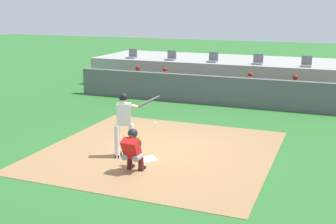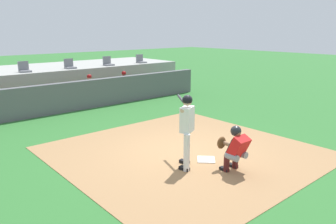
# 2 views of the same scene
# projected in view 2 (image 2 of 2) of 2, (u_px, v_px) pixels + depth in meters

# --- Properties ---
(ground_plane) EXTENTS (80.00, 80.00, 0.00)m
(ground_plane) POSITION_uv_depth(u_px,v_px,m) (185.00, 152.00, 9.06)
(ground_plane) COLOR #2D6B2D
(dirt_infield) EXTENTS (6.40, 6.40, 0.01)m
(dirt_infield) POSITION_uv_depth(u_px,v_px,m) (185.00, 152.00, 9.06)
(dirt_infield) COLOR #9E754C
(dirt_infield) RESTS_ON ground
(home_plate) EXTENTS (0.62, 0.62, 0.02)m
(home_plate) POSITION_uv_depth(u_px,v_px,m) (206.00, 160.00, 8.46)
(home_plate) COLOR white
(home_plate) RESTS_ON dirt_infield
(batter_at_plate) EXTENTS (0.90, 1.24, 1.80)m
(batter_at_plate) POSITION_uv_depth(u_px,v_px,m) (187.00, 126.00, 7.81)
(batter_at_plate) COLOR silver
(batter_at_plate) RESTS_ON ground
(catcher_crouched) EXTENTS (0.49, 1.87, 1.13)m
(catcher_crouched) POSITION_uv_depth(u_px,v_px,m) (235.00, 147.00, 7.67)
(catcher_crouched) COLOR gray
(catcher_crouched) RESTS_ON ground
(dugout_wall) EXTENTS (13.00, 0.30, 1.20)m
(dugout_wall) POSITION_uv_depth(u_px,v_px,m) (77.00, 96.00, 13.68)
(dugout_wall) COLOR #59595E
(dugout_wall) RESTS_ON ground
(dugout_bench) EXTENTS (11.80, 0.44, 0.45)m
(dugout_bench) POSITION_uv_depth(u_px,v_px,m) (67.00, 101.00, 14.51)
(dugout_bench) COLOR olive
(dugout_bench) RESTS_ON ground
(dugout_player_2) EXTENTS (0.49, 0.70, 1.30)m
(dugout_player_2) POSITION_uv_depth(u_px,v_px,m) (91.00, 88.00, 14.99)
(dugout_player_2) COLOR #939399
(dugout_player_2) RESTS_ON ground
(dugout_player_3) EXTENTS (0.49, 0.70, 1.30)m
(dugout_player_3) POSITION_uv_depth(u_px,v_px,m) (126.00, 84.00, 16.18)
(dugout_player_3) COLOR #939399
(dugout_player_3) RESTS_ON ground
(stands_platform) EXTENTS (15.00, 4.40, 1.40)m
(stands_platform) POSITION_uv_depth(u_px,v_px,m) (38.00, 81.00, 16.89)
(stands_platform) COLOR #9E9E99
(stands_platform) RESTS_ON ground
(stadium_seat_2) EXTENTS (0.46, 0.46, 0.48)m
(stadium_seat_2) POSITION_uv_depth(u_px,v_px,m) (24.00, 69.00, 14.88)
(stadium_seat_2) COLOR slate
(stadium_seat_2) RESTS_ON stands_platform
(stadium_seat_3) EXTENTS (0.46, 0.46, 0.48)m
(stadium_seat_3) POSITION_uv_depth(u_px,v_px,m) (70.00, 66.00, 16.25)
(stadium_seat_3) COLOR slate
(stadium_seat_3) RESTS_ON stands_platform
(stadium_seat_4) EXTENTS (0.46, 0.46, 0.48)m
(stadium_seat_4) POSITION_uv_depth(u_px,v_px,m) (108.00, 63.00, 17.63)
(stadium_seat_4) COLOR slate
(stadium_seat_4) RESTS_ON stands_platform
(stadium_seat_5) EXTENTS (0.46, 0.46, 0.48)m
(stadium_seat_5) POSITION_uv_depth(u_px,v_px,m) (141.00, 61.00, 19.00)
(stadium_seat_5) COLOR slate
(stadium_seat_5) RESTS_ON stands_platform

